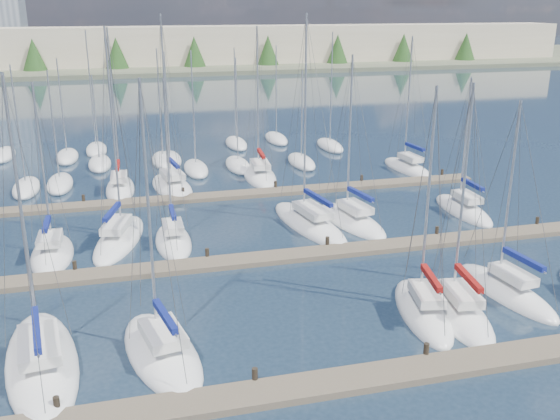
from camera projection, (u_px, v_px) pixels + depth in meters
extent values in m
plane|color=#223344|center=(190.00, 130.00, 80.00)|extent=(400.00, 400.00, 0.00)
cube|color=#6B5E4C|center=(351.00, 381.00, 26.72)|extent=(44.00, 1.80, 0.35)
cylinder|color=#2D261C|center=(57.00, 409.00, 24.63)|extent=(0.26, 0.26, 1.10)
cylinder|color=#2D261C|center=(255.00, 379.00, 26.54)|extent=(0.26, 0.26, 1.10)
cylinder|color=#2D261C|center=(426.00, 354.00, 28.46)|extent=(0.26, 0.26, 1.10)
cube|color=#6B5E4C|center=(272.00, 258.00, 39.57)|extent=(44.00, 1.80, 0.35)
cylinder|color=#2D261C|center=(75.00, 269.00, 37.48)|extent=(0.26, 0.26, 1.10)
cylinder|color=#2D261C|center=(207.00, 256.00, 39.39)|extent=(0.26, 0.26, 1.10)
cylinder|color=#2D261C|center=(327.00, 245.00, 41.31)|extent=(0.26, 0.26, 1.10)
cylinder|color=#2D261C|center=(437.00, 234.00, 43.22)|extent=(0.26, 0.26, 1.10)
cylinder|color=#2D261C|center=(537.00, 224.00, 45.14)|extent=(0.26, 0.26, 1.10)
cube|color=#6B5E4C|center=(232.00, 195.00, 52.42)|extent=(44.00, 1.80, 0.35)
cylinder|color=#2D261C|center=(84.00, 201.00, 50.33)|extent=(0.26, 0.26, 1.10)
cylinder|color=#2D261C|center=(183.00, 194.00, 52.24)|extent=(0.26, 0.26, 1.10)
cylinder|color=#2D261C|center=(275.00, 187.00, 54.16)|extent=(0.26, 0.26, 1.10)
cylinder|color=#2D261C|center=(362.00, 181.00, 56.07)|extent=(0.26, 0.26, 1.10)
cylinder|color=#2D261C|center=(442.00, 175.00, 57.99)|extent=(0.26, 0.26, 1.10)
ellipsoid|color=white|center=(408.00, 169.00, 60.89)|extent=(3.09, 8.29, 1.60)
cube|color=black|center=(408.00, 169.00, 60.89)|extent=(1.58, 3.99, 0.12)
cube|color=silver|center=(411.00, 157.00, 60.11)|extent=(1.55, 2.94, 0.50)
cylinder|color=#9EA0A5|center=(409.00, 99.00, 59.31)|extent=(0.14, 0.14, 11.50)
cylinder|color=#9EA0A5|center=(415.00, 148.00, 59.20)|extent=(0.41, 3.40, 0.10)
cube|color=navy|center=(415.00, 147.00, 59.16)|extent=(0.58, 3.15, 0.30)
ellipsoid|color=white|center=(422.00, 313.00, 32.76)|extent=(3.80, 7.88, 1.60)
cube|color=maroon|center=(422.00, 313.00, 32.76)|extent=(1.92, 3.80, 0.12)
cube|color=silver|center=(426.00, 294.00, 31.99)|extent=(1.79, 2.85, 0.50)
cylinder|color=#9EA0A5|center=(428.00, 193.00, 31.30)|extent=(0.14, 0.14, 10.70)
cylinder|color=#9EA0A5|center=(431.00, 280.00, 31.08)|extent=(0.72, 3.13, 0.10)
cube|color=maroon|center=(431.00, 278.00, 31.04)|extent=(0.87, 2.93, 0.30)
ellipsoid|color=white|center=(162.00, 354.00, 28.93)|extent=(4.51, 8.45, 1.60)
cube|color=silver|center=(163.00, 333.00, 28.18)|extent=(2.17, 3.07, 0.50)
cylinder|color=#9EA0A5|center=(149.00, 211.00, 27.32)|extent=(0.14, 0.14, 11.53)
cylinder|color=#9EA0A5|center=(165.00, 319.00, 27.30)|extent=(0.76, 3.32, 0.10)
cube|color=navy|center=(165.00, 316.00, 27.26)|extent=(0.90, 3.09, 0.30)
ellipsoid|color=white|center=(52.00, 256.00, 40.17)|extent=(2.68, 6.89, 1.60)
cube|color=black|center=(52.00, 256.00, 40.17)|extent=(1.39, 3.31, 0.12)
cube|color=silver|center=(50.00, 239.00, 39.44)|extent=(1.46, 2.42, 0.50)
cylinder|color=#9EA0A5|center=(42.00, 163.00, 38.76)|extent=(0.14, 0.14, 9.95)
cylinder|color=#9EA0A5|center=(47.00, 226.00, 38.60)|extent=(0.12, 2.89, 0.10)
cube|color=navy|center=(47.00, 224.00, 38.56)|extent=(0.32, 2.66, 0.30)
ellipsoid|color=white|center=(505.00, 293.00, 34.99)|extent=(3.03, 8.08, 1.60)
cube|color=black|center=(505.00, 293.00, 34.99)|extent=(1.54, 3.89, 0.12)
cube|color=silver|center=(513.00, 275.00, 34.23)|extent=(1.50, 2.88, 0.50)
cylinder|color=#9EA0A5|center=(510.00, 190.00, 33.69)|extent=(0.14, 0.14, 9.65)
cylinder|color=#9EA0A5|center=(523.00, 261.00, 33.34)|extent=(0.45, 3.31, 0.10)
cube|color=navy|center=(524.00, 259.00, 33.30)|extent=(0.62, 3.06, 0.30)
ellipsoid|color=white|center=(456.00, 313.00, 32.78)|extent=(3.69, 8.20, 1.60)
cube|color=silver|center=(462.00, 294.00, 31.99)|extent=(1.80, 2.95, 0.50)
cylinder|color=#9EA0A5|center=(463.00, 192.00, 31.33)|extent=(0.14, 0.14, 10.83)
cylinder|color=#9EA0A5|center=(468.00, 280.00, 31.06)|extent=(0.59, 3.30, 0.10)
cube|color=maroon|center=(469.00, 278.00, 31.02)|extent=(0.75, 3.07, 0.30)
ellipsoid|color=white|center=(463.00, 211.00, 48.69)|extent=(2.60, 7.84, 1.60)
cube|color=silver|center=(467.00, 197.00, 47.92)|extent=(1.39, 2.75, 0.50)
cylinder|color=#9EA0A5|center=(466.00, 139.00, 47.47)|extent=(0.14, 0.14, 9.19)
cylinder|color=#9EA0A5|center=(472.00, 186.00, 47.01)|extent=(0.18, 3.27, 0.10)
cube|color=navy|center=(473.00, 184.00, 46.97)|extent=(0.38, 3.01, 0.30)
ellipsoid|color=white|center=(351.00, 222.00, 46.33)|extent=(4.11, 8.85, 1.60)
cube|color=black|center=(351.00, 222.00, 46.33)|extent=(2.08, 4.26, 0.12)
cube|color=silver|center=(355.00, 207.00, 45.55)|extent=(1.99, 3.19, 0.50)
cylinder|color=#9EA0A5|center=(350.00, 133.00, 44.84)|extent=(0.14, 0.14, 11.04)
cylinder|color=#9EA0A5|center=(360.00, 196.00, 44.63)|extent=(0.67, 3.54, 0.10)
cube|color=navy|center=(360.00, 194.00, 44.59)|extent=(0.82, 3.29, 0.30)
ellipsoid|color=white|center=(260.00, 177.00, 58.38)|extent=(3.49, 8.70, 1.60)
cube|color=black|center=(260.00, 177.00, 58.38)|extent=(1.79, 4.19, 0.12)
cube|color=silver|center=(260.00, 164.00, 57.57)|extent=(1.79, 3.09, 0.50)
cylinder|color=#9EA0A5|center=(258.00, 97.00, 56.70)|extent=(0.14, 0.14, 12.49)
cylinder|color=#9EA0A5|center=(261.00, 155.00, 56.60)|extent=(0.38, 3.57, 0.10)
cube|color=maroon|center=(261.00, 154.00, 56.56)|extent=(0.55, 3.30, 0.30)
ellipsoid|color=white|center=(42.00, 364.00, 28.10)|extent=(4.46, 10.45, 1.60)
cube|color=maroon|center=(42.00, 364.00, 28.10)|extent=(2.26, 5.03, 0.12)
cube|color=silver|center=(39.00, 344.00, 27.24)|extent=(2.18, 3.74, 0.50)
cylinder|color=#9EA0A5|center=(21.00, 213.00, 26.60)|extent=(0.14, 0.14, 11.84)
cylinder|color=#9EA0A5|center=(37.00, 332.00, 26.20)|extent=(0.67, 4.23, 0.10)
cube|color=navy|center=(36.00, 329.00, 26.16)|extent=(0.82, 3.92, 0.30)
ellipsoid|color=white|center=(172.00, 187.00, 54.98)|extent=(4.17, 8.66, 1.60)
cube|color=silver|center=(172.00, 174.00, 54.21)|extent=(2.06, 3.12, 0.50)
cylinder|color=#9EA0A5|center=(165.00, 97.00, 53.08)|extent=(0.14, 0.14, 13.59)
cylinder|color=#9EA0A5|center=(173.00, 164.00, 53.29)|extent=(0.59, 3.47, 0.10)
cube|color=navy|center=(173.00, 163.00, 53.25)|extent=(0.75, 3.22, 0.30)
ellipsoid|color=white|center=(309.00, 225.00, 45.73)|extent=(4.49, 10.86, 1.60)
cube|color=silver|center=(312.00, 210.00, 44.87)|extent=(2.14, 3.89, 0.50)
cylinder|color=#9EA0A5|center=(305.00, 115.00, 43.95)|extent=(0.14, 0.14, 13.80)
cylinder|color=#9EA0A5|center=(318.00, 199.00, 43.80)|extent=(0.80, 4.39, 0.10)
cube|color=navy|center=(318.00, 198.00, 43.76)|extent=(0.94, 4.07, 0.30)
ellipsoid|color=white|center=(120.00, 190.00, 54.22)|extent=(2.73, 8.09, 1.60)
cube|color=black|center=(120.00, 190.00, 54.22)|extent=(1.41, 3.89, 0.12)
cube|color=silver|center=(119.00, 177.00, 53.44)|extent=(1.44, 2.85, 0.50)
cylinder|color=#9EA0A5|center=(113.00, 104.00, 52.49)|extent=(0.14, 0.14, 12.58)
cylinder|color=#9EA0A5|center=(118.00, 167.00, 52.51)|extent=(0.23, 3.36, 0.10)
cube|color=maroon|center=(118.00, 165.00, 52.48)|extent=(0.42, 3.10, 0.30)
ellipsoid|color=white|center=(120.00, 240.00, 42.75)|extent=(4.90, 9.56, 1.60)
cube|color=maroon|center=(120.00, 240.00, 42.75)|extent=(2.45, 4.62, 0.12)
cube|color=silver|center=(116.00, 225.00, 41.90)|extent=(2.22, 3.48, 0.50)
cylinder|color=#9EA0A5|center=(113.00, 129.00, 41.05)|extent=(0.14, 0.14, 13.04)
cylinder|color=#9EA0A5|center=(112.00, 214.00, 40.87)|extent=(1.09, 3.76, 0.10)
cube|color=navy|center=(112.00, 212.00, 40.83)|extent=(1.21, 3.51, 0.30)
ellipsoid|color=white|center=(173.00, 243.00, 42.34)|extent=(2.43, 6.83, 1.60)
cube|color=maroon|center=(173.00, 243.00, 42.34)|extent=(1.26, 3.28, 0.12)
cube|color=silver|center=(173.00, 226.00, 41.62)|extent=(1.33, 2.40, 0.50)
cylinder|color=#9EA0A5|center=(168.00, 155.00, 40.94)|extent=(0.14, 0.14, 9.90)
cylinder|color=#9EA0A5|center=(173.00, 214.00, 40.78)|extent=(0.12, 2.86, 0.10)
cube|color=navy|center=(173.00, 212.00, 40.75)|extent=(0.32, 2.64, 0.30)
ellipsoid|color=white|center=(4.00, 155.00, 65.68)|extent=(2.20, 6.40, 1.40)
cylinder|color=#9EA0A5|center=(167.00, 104.00, 61.98)|extent=(0.12, 0.12, 10.14)
ellipsoid|color=white|center=(170.00, 160.00, 63.79)|extent=(2.20, 6.40, 1.40)
cylinder|color=#9EA0A5|center=(160.00, 103.00, 61.56)|extent=(0.12, 0.12, 10.49)
ellipsoid|color=white|center=(163.00, 161.00, 63.42)|extent=(2.20, 6.40, 1.40)
cylinder|color=#9EA0A5|center=(276.00, 91.00, 71.61)|extent=(0.12, 0.12, 10.06)
ellipsoid|color=white|center=(276.00, 139.00, 73.41)|extent=(2.20, 6.40, 1.40)
cylinder|color=#9EA0A5|center=(62.00, 106.00, 63.20)|extent=(0.12, 0.12, 9.39)
ellipsoid|color=white|center=(67.00, 157.00, 64.89)|extent=(2.20, 6.40, 1.40)
cylinder|color=#9EA0A5|center=(18.00, 125.00, 52.24)|extent=(0.12, 0.12, 9.85)
ellipsoid|color=white|center=(26.00, 188.00, 54.01)|extent=(2.20, 6.40, 1.40)
cylinder|color=#9EA0A5|center=(53.00, 125.00, 53.57)|extent=(0.12, 0.12, 9.30)
ellipsoid|color=white|center=(60.00, 184.00, 55.25)|extent=(2.20, 6.40, 1.40)
cylinder|color=#9EA0A5|center=(331.00, 88.00, 67.82)|extent=(0.12, 0.12, 11.68)
ellipsoid|color=white|center=(330.00, 146.00, 69.87)|extent=(2.20, 6.40, 1.40)
cylinder|color=#9EA0A5|center=(237.00, 110.00, 59.74)|extent=(0.12, 0.12, 9.76)
ellipsoid|color=white|center=(238.00, 166.00, 61.49)|extent=(2.20, 6.40, 1.40)
cylinder|color=#9EA0A5|center=(91.00, 89.00, 65.85)|extent=(0.12, 0.12, 11.95)
ellipsoid|color=white|center=(97.00, 150.00, 67.95)|extent=(2.20, 6.40, 1.40)
cylinder|color=#9EA0A5|center=(302.00, 114.00, 61.26)|extent=(0.12, 0.12, 8.46)
ellipsoid|color=white|center=(301.00, 162.00, 62.80)|extent=(2.20, 6.40, 1.40)
cylinder|color=#9EA0A5|center=(95.00, 117.00, 60.65)|extent=(0.12, 0.12, 8.12)
ellipsoid|color=white|center=(100.00, 164.00, 62.14)|extent=(2.20, 6.40, 1.40)
cylinder|color=#9EA0A5|center=(235.00, 94.00, 69.08)|extent=(0.12, 0.12, 10.00)
ellipsoid|color=white|center=(236.00, 144.00, 70.87)|extent=(2.20, 6.40, 1.40)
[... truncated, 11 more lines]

